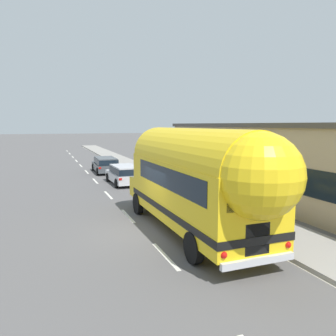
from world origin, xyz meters
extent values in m
plane|color=#565454|center=(0.00, 0.00, 0.00)|extent=(300.00, 300.00, 0.00)
cube|color=silver|center=(0.00, -2.57, 0.00)|extent=(0.14, 2.40, 0.01)
cube|color=silver|center=(0.00, 2.55, 0.00)|extent=(0.14, 2.40, 0.01)
cube|color=silver|center=(0.00, 7.53, 0.00)|extent=(0.14, 2.40, 0.01)
cube|color=silver|center=(0.00, 12.94, 0.00)|extent=(0.14, 2.40, 0.01)
cube|color=silver|center=(0.00, 18.14, 0.00)|extent=(0.14, 2.40, 0.01)
cube|color=silver|center=(0.00, 23.16, 0.00)|extent=(0.14, 2.40, 0.01)
cube|color=silver|center=(0.00, 28.02, 0.00)|extent=(0.14, 2.40, 0.01)
cube|color=silver|center=(0.00, 32.97, 0.00)|extent=(0.14, 2.40, 0.01)
cube|color=silver|center=(0.00, 38.54, 0.00)|extent=(0.14, 2.40, 0.01)
cube|color=silver|center=(0.00, 43.92, 0.00)|extent=(0.14, 2.40, 0.01)
cube|color=silver|center=(3.51, 12.00, 0.00)|extent=(0.12, 80.00, 0.01)
cube|color=gray|center=(4.87, 10.00, 0.07)|extent=(2.70, 90.00, 0.15)
cube|color=tan|center=(12.95, 3.71, 2.05)|extent=(11.97, 20.77, 4.10)
cube|color=#4C4742|center=(12.95, 3.71, 4.22)|extent=(12.27, 21.07, 0.24)
cube|color=black|center=(6.99, 3.71, 1.80)|extent=(0.08, 18.77, 1.20)
cube|color=yellow|center=(1.76, -0.91, 1.75)|extent=(2.58, 8.21, 2.30)
cylinder|color=yellow|center=(1.76, -0.91, 2.90)|extent=(2.52, 8.11, 2.45)
sphere|color=yellow|center=(1.80, -4.95, 2.90)|extent=(2.40, 2.40, 2.40)
cube|color=yellow|center=(1.72, 3.83, 1.07)|extent=(2.27, 1.32, 0.95)
cube|color=black|center=(1.76, -0.91, 1.10)|extent=(2.62, 8.25, 0.24)
cube|color=black|center=(1.77, -1.21, 2.35)|extent=(2.59, 6.41, 0.76)
cube|color=black|center=(1.80, -4.96, 2.40)|extent=(2.00, 0.10, 0.84)
cube|color=black|center=(1.80, -4.97, 1.15)|extent=(0.80, 0.07, 0.90)
cube|color=silver|center=(1.80, -5.06, 0.55)|extent=(2.34, 0.16, 0.20)
sphere|color=red|center=(0.75, -4.99, 0.85)|extent=(0.20, 0.20, 0.20)
sphere|color=red|center=(2.85, -4.97, 0.85)|extent=(0.20, 0.20, 0.20)
cube|color=black|center=(1.72, 3.23, 2.40)|extent=(2.14, 0.12, 0.96)
cube|color=silver|center=(1.71, 4.52, 0.95)|extent=(0.90, 0.11, 0.56)
cylinder|color=black|center=(0.56, 2.77, 0.50)|extent=(0.27, 1.00, 1.00)
cylinder|color=black|center=(2.90, 2.79, 0.50)|extent=(0.27, 1.00, 1.00)
cylinder|color=black|center=(0.62, -3.41, 0.50)|extent=(0.27, 1.00, 1.00)
cylinder|color=black|center=(2.96, -3.39, 0.50)|extent=(0.27, 1.00, 1.00)
cube|color=silver|center=(1.78, 11.05, 0.52)|extent=(1.91, 4.26, 0.60)
cube|color=silver|center=(1.80, 10.57, 1.09)|extent=(1.68, 3.00, 0.55)
cube|color=black|center=(1.80, 10.57, 1.06)|extent=(1.74, 3.04, 0.43)
cube|color=red|center=(1.07, 8.91, 0.70)|extent=(0.20, 0.05, 0.14)
cube|color=red|center=(2.62, 8.96, 0.70)|extent=(0.20, 0.05, 0.14)
cylinder|color=black|center=(0.89, 12.43, 0.32)|extent=(0.22, 0.65, 0.64)
cylinder|color=black|center=(2.60, 12.48, 0.32)|extent=(0.22, 0.65, 0.64)
cylinder|color=black|center=(0.97, 9.62, 0.32)|extent=(0.22, 0.65, 0.64)
cylinder|color=black|center=(2.68, 9.67, 0.32)|extent=(0.22, 0.65, 0.64)
cube|color=#474C51|center=(1.53, 17.34, 0.52)|extent=(1.87, 4.55, 0.60)
cube|color=#474C51|center=(1.52, 16.87, 1.09)|extent=(1.65, 3.30, 0.55)
cube|color=black|center=(1.52, 16.87, 1.06)|extent=(1.71, 3.34, 0.43)
cube|color=red|center=(0.71, 15.08, 0.70)|extent=(0.20, 0.04, 0.14)
cube|color=red|center=(2.27, 15.06, 0.70)|extent=(0.20, 0.04, 0.14)
cylinder|color=black|center=(0.70, 18.92, 0.32)|extent=(0.21, 0.64, 0.64)
cylinder|color=black|center=(2.41, 18.89, 0.32)|extent=(0.21, 0.64, 0.64)
cylinder|color=black|center=(0.64, 15.79, 0.32)|extent=(0.21, 0.64, 0.64)
cylinder|color=black|center=(2.36, 15.77, 0.32)|extent=(0.21, 0.64, 0.64)
camera|label=1|loc=(-3.57, -12.33, 4.26)|focal=35.60mm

